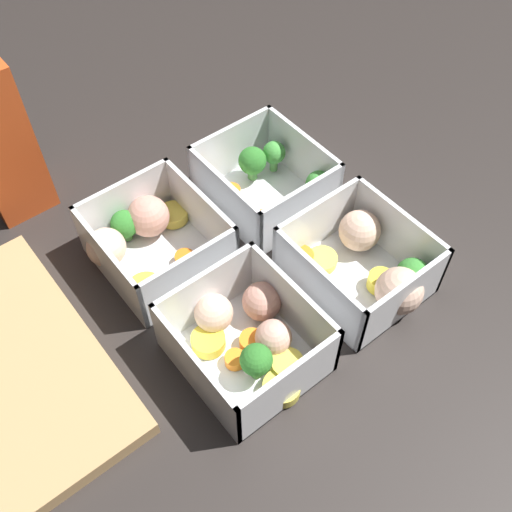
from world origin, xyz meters
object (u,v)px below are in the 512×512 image
container_near_left (370,265)px  container_far_left (249,337)px  container_near_right (268,183)px  container_far_right (146,238)px

container_near_left → container_far_left: same height
container_near_right → container_far_left: bearing=135.7°
container_near_right → container_far_right: same height
container_far_left → container_far_right: 0.17m
container_far_left → container_near_left: bearing=-94.7°
container_near_left → container_far_right: size_ratio=1.16×
container_near_right → container_near_left: bearing=-177.3°
container_near_right → container_far_left: (-0.15, 0.14, -0.00)m
container_near_left → container_far_right: bearing=42.5°
container_near_left → container_far_left: (0.01, 0.15, -0.00)m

